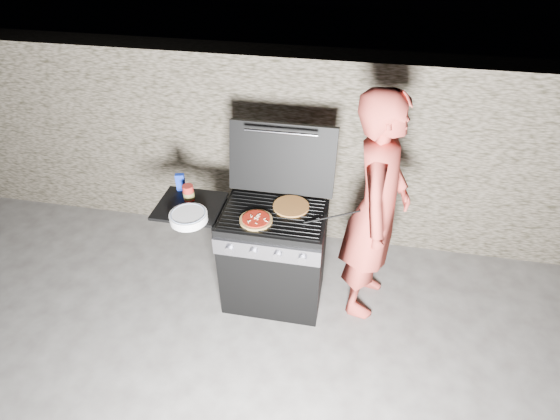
% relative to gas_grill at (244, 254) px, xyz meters
% --- Properties ---
extents(ground, '(50.00, 50.00, 0.00)m').
position_rel_gas_grill_xyz_m(ground, '(0.25, 0.00, -0.46)').
color(ground, '#47423F').
extents(stone_wall, '(8.00, 0.35, 1.80)m').
position_rel_gas_grill_xyz_m(stone_wall, '(0.25, 1.05, 0.44)').
color(stone_wall, '#766A5A').
rests_on(stone_wall, ground).
extents(gas_grill, '(1.34, 0.79, 0.91)m').
position_rel_gas_grill_xyz_m(gas_grill, '(0.00, 0.00, 0.00)').
color(gas_grill, black).
rests_on(gas_grill, ground).
extents(pizza_topped, '(0.31, 0.31, 0.03)m').
position_rel_gas_grill_xyz_m(pizza_topped, '(0.14, -0.11, 0.47)').
color(pizza_topped, tan).
rests_on(pizza_topped, gas_grill).
extents(pizza_plain, '(0.35, 0.35, 0.01)m').
position_rel_gas_grill_xyz_m(pizza_plain, '(0.37, 0.10, 0.46)').
color(pizza_plain, orange).
rests_on(pizza_plain, gas_grill).
extents(sauce_jar, '(0.09, 0.09, 0.13)m').
position_rel_gas_grill_xyz_m(sauce_jar, '(-0.44, 0.06, 0.51)').
color(sauce_jar, '#A1231D').
rests_on(sauce_jar, gas_grill).
extents(blue_carton, '(0.08, 0.05, 0.15)m').
position_rel_gas_grill_xyz_m(blue_carton, '(-0.55, 0.18, 0.52)').
color(blue_carton, '#102BAB').
rests_on(blue_carton, gas_grill).
extents(plate_stack, '(0.37, 0.37, 0.06)m').
position_rel_gas_grill_xyz_m(plate_stack, '(-0.35, -0.19, 0.48)').
color(plate_stack, white).
rests_on(plate_stack, gas_grill).
extents(person, '(0.56, 0.76, 1.90)m').
position_rel_gas_grill_xyz_m(person, '(1.01, 0.13, 0.50)').
color(person, '#C03F34').
rests_on(person, ground).
extents(tongs, '(0.48, 0.16, 0.10)m').
position_rel_gas_grill_xyz_m(tongs, '(0.73, 0.00, 0.51)').
color(tongs, black).
rests_on(tongs, gas_grill).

